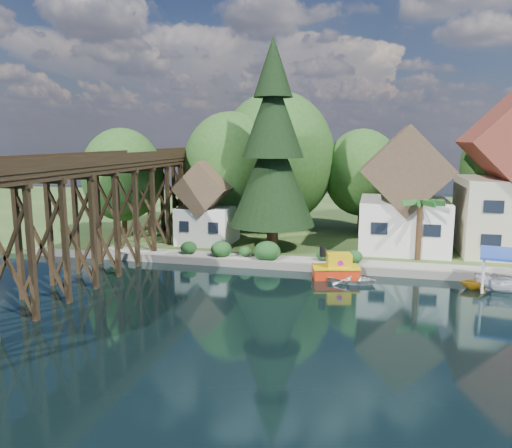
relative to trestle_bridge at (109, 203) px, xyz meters
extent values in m
plane|color=black|center=(16.00, -5.17, -5.35)|extent=(140.00, 140.00, 0.00)
cube|color=#2E461C|center=(16.00, 28.83, -5.10)|extent=(140.00, 52.00, 0.50)
cube|color=slate|center=(20.00, 2.83, -5.04)|extent=(60.00, 0.40, 0.62)
cube|color=gray|center=(22.00, 4.13, -4.82)|extent=(50.00, 2.60, 0.06)
cube|color=black|center=(0.00, -11.57, -1.35)|extent=(4.00, 0.36, 8.00)
cube|color=black|center=(0.00, -8.37, -1.35)|extent=(4.00, 0.36, 8.00)
cube|color=black|center=(0.00, -5.17, -1.35)|extent=(4.00, 0.36, 8.00)
cube|color=black|center=(0.00, -1.97, -1.35)|extent=(4.00, 0.36, 8.00)
cube|color=black|center=(0.00, 1.23, -1.35)|extent=(4.00, 0.36, 8.00)
cube|color=black|center=(0.00, 4.43, -1.35)|extent=(4.00, 0.36, 8.00)
cube|color=black|center=(0.00, 7.63, -1.35)|extent=(4.00, 0.36, 8.00)
cube|color=black|center=(0.00, 10.83, -1.35)|extent=(4.00, 0.36, 8.00)
cube|color=black|center=(0.00, 14.03, -1.35)|extent=(4.00, 0.36, 8.00)
cube|color=black|center=(0.00, 17.23, -1.35)|extent=(4.00, 0.36, 8.00)
cube|color=black|center=(0.00, 20.43, -1.35)|extent=(4.00, 0.36, 8.00)
cube|color=black|center=(-1.75, 0.83, 2.70)|extent=(0.35, 44.00, 0.35)
cube|color=black|center=(1.75, 0.83, 2.70)|extent=(0.35, 44.00, 0.35)
cube|color=black|center=(0.00, 0.83, 3.00)|extent=(4.00, 44.00, 0.30)
cube|color=black|center=(-2.00, 0.83, 3.55)|extent=(0.12, 44.00, 0.80)
cube|color=black|center=(2.00, 0.83, 3.55)|extent=(0.12, 44.00, 0.80)
cube|color=white|center=(23.00, 10.83, -2.60)|extent=(7.50, 8.00, 4.50)
cube|color=#4C3528|center=(23.00, 10.83, 2.35)|extent=(7.64, 8.64, 7.64)
cube|color=black|center=(20.90, 6.79, -2.37)|extent=(1.35, 0.08, 1.00)
cube|color=black|center=(25.10, 6.79, -2.37)|extent=(1.35, 0.08, 1.00)
cube|color=#C2BA97|center=(32.00, 11.33, -1.60)|extent=(8.50, 8.50, 6.50)
cube|color=black|center=(29.62, 7.04, -1.27)|extent=(1.53, 0.08, 1.00)
cube|color=white|center=(5.00, 9.33, -3.10)|extent=(5.00, 5.00, 3.50)
cube|color=#4C3528|center=(5.00, 9.33, 0.45)|extent=(5.09, 5.40, 5.09)
cube|color=black|center=(3.60, 6.79, -2.92)|extent=(0.90, 0.08, 1.00)
cube|color=black|center=(6.40, 6.79, -2.92)|extent=(0.90, 0.08, 1.00)
cylinder|color=#382314|center=(6.00, 13.83, -2.60)|extent=(0.50, 0.50, 4.50)
ellipsoid|color=#24491A|center=(6.00, 13.83, 2.15)|extent=(4.40, 4.40, 5.06)
cylinder|color=#382314|center=(10.00, 17.83, -2.37)|extent=(0.50, 0.50, 4.95)
ellipsoid|color=#24491A|center=(10.00, 17.83, 2.85)|extent=(5.00, 5.00, 5.75)
cylinder|color=#382314|center=(19.00, 18.83, -2.82)|extent=(0.50, 0.50, 4.05)
ellipsoid|color=#24491A|center=(19.00, 18.83, 1.45)|extent=(4.00, 4.00, 4.60)
cylinder|color=#382314|center=(34.00, 18.83, -2.60)|extent=(0.50, 0.50, 4.50)
cylinder|color=#382314|center=(-4.00, 9.83, -2.82)|extent=(0.50, 0.50, 4.05)
ellipsoid|color=#24491A|center=(-4.00, 9.83, 1.45)|extent=(4.00, 4.00, 4.60)
ellipsoid|color=#163D16|center=(8.00, 4.03, -4.08)|extent=(1.98, 1.98, 1.53)
ellipsoid|color=#163D16|center=(10.00, 4.33, -4.25)|extent=(1.54, 1.54, 1.19)
ellipsoid|color=#163D16|center=(12.00, 3.83, -4.00)|extent=(2.20, 2.20, 1.70)
ellipsoid|color=#163D16|center=(5.00, 4.23, -4.17)|extent=(1.76, 1.76, 1.36)
ellipsoid|color=#163D16|center=(16.50, 4.43, -4.25)|extent=(1.54, 1.54, 1.19)
ellipsoid|color=#163D16|center=(19.00, 4.13, -4.17)|extent=(1.76, 1.76, 1.36)
cylinder|color=#382314|center=(11.67, 7.58, -3.15)|extent=(1.02, 1.02, 3.40)
cone|color=black|center=(11.67, 7.58, 1.96)|extent=(7.49, 7.49, 9.07)
cone|color=black|center=(11.67, 7.58, 7.06)|extent=(5.44, 5.44, 7.37)
cone|color=black|center=(11.67, 7.58, 11.03)|extent=(3.40, 3.40, 5.10)
cylinder|color=#382314|center=(24.06, 6.68, -2.55)|extent=(0.46, 0.46, 4.60)
ellipsoid|color=#1A4E1D|center=(24.06, 6.68, -0.04)|extent=(4.80, 4.80, 1.05)
cube|color=red|center=(17.80, 1.39, -4.96)|extent=(3.66, 2.50, 0.89)
cube|color=gold|center=(17.80, 1.39, -4.48)|extent=(3.79, 2.63, 0.11)
cube|color=gold|center=(18.02, 1.44, -4.01)|extent=(2.04, 1.71, 1.11)
cylinder|color=black|center=(16.83, 1.16, -3.29)|extent=(0.49, 0.49, 0.78)
cylinder|color=#B40D85|center=(18.18, 0.77, -4.01)|extent=(0.41, 0.18, 0.40)
cylinder|color=#B40D85|center=(17.86, 2.11, -4.01)|extent=(0.41, 0.18, 0.40)
cylinder|color=#B40D85|center=(18.89, 1.64, -4.01)|extent=(0.18, 0.41, 0.40)
imported|color=silver|center=(19.06, 0.42, -4.99)|extent=(3.76, 2.89, 0.72)
imported|color=white|center=(29.10, 0.59, -4.69)|extent=(3.62, 1.92, 1.33)
cube|color=#1B40B5|center=(29.10, 0.59, -2.69)|extent=(3.68, 4.73, 0.16)
cylinder|color=white|center=(27.57, -1.01, -3.89)|extent=(0.16, 0.16, 2.39)
cylinder|color=white|center=(28.28, 2.64, -3.89)|extent=(0.16, 0.16, 2.39)
imported|color=gold|center=(27.60, 0.88, -4.73)|extent=(2.64, 2.37, 1.25)
camera|label=1|loc=(20.39, -35.28, 5.01)|focal=35.00mm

